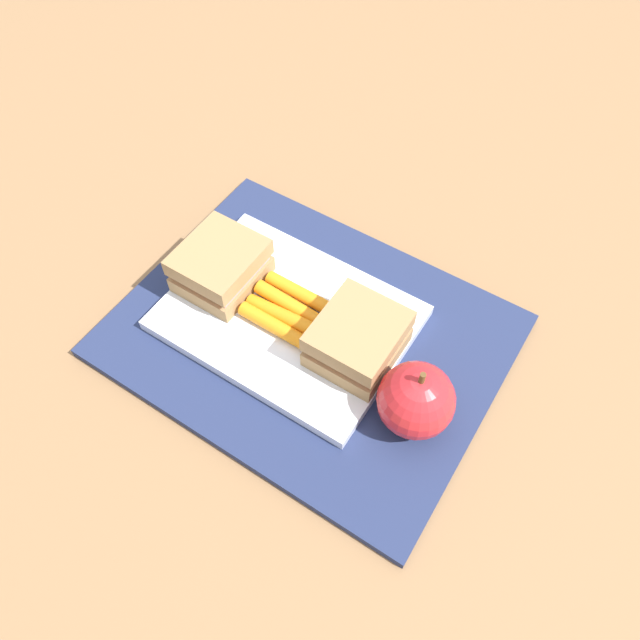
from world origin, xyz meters
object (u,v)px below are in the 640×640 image
sandwich_half_right (358,339)px  apple (416,400)px  sandwich_half_left (221,266)px  food_tray (288,318)px  carrot_sticks_bundle (286,310)px

sandwich_half_right → apple: (0.07, -0.03, -0.00)m
sandwich_half_left → sandwich_half_right: same height
food_tray → carrot_sticks_bundle: bearing=175.4°
apple → food_tray: bearing=170.3°
sandwich_half_right → apple: size_ratio=1.02×
apple → sandwich_half_right: bearing=160.4°
carrot_sticks_bundle → food_tray: bearing=-4.6°
carrot_sticks_bundle → sandwich_half_left: bearing=-180.0°
food_tray → apple: (0.15, -0.03, 0.03)m
sandwich_half_right → carrot_sticks_bundle: (-0.08, 0.00, -0.01)m
carrot_sticks_bundle → apple: apple is taller
food_tray → sandwich_half_right: size_ratio=2.88×
food_tray → carrot_sticks_bundle: 0.01m
sandwich_half_left → apple: (0.23, -0.03, -0.00)m
carrot_sticks_bundle → apple: bearing=-9.7°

